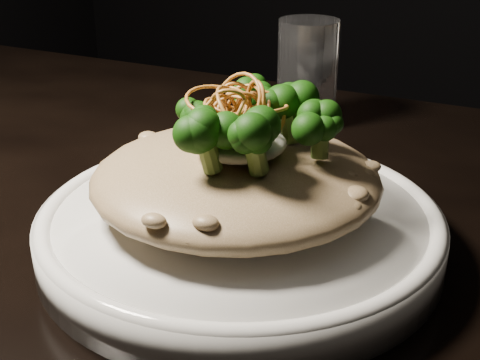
# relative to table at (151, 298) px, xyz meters

# --- Properties ---
(table) EXTENTS (1.10, 0.80, 0.75)m
(table) POSITION_rel_table_xyz_m (0.00, 0.00, 0.00)
(table) COLOR black
(table) RESTS_ON ground
(plate) EXTENTS (0.29, 0.29, 0.03)m
(plate) POSITION_rel_table_xyz_m (0.09, -0.02, 0.10)
(plate) COLOR silver
(plate) RESTS_ON table
(risotto) EXTENTS (0.21, 0.21, 0.05)m
(risotto) POSITION_rel_table_xyz_m (0.09, -0.01, 0.14)
(risotto) COLOR brown
(risotto) RESTS_ON plate
(broccoli) EXTENTS (0.15, 0.15, 0.05)m
(broccoli) POSITION_rel_table_xyz_m (0.10, -0.02, 0.19)
(broccoli) COLOR black
(broccoli) RESTS_ON risotto
(cheese) EXTENTS (0.07, 0.07, 0.02)m
(cheese) POSITION_rel_table_xyz_m (0.10, -0.02, 0.17)
(cheese) COLOR white
(cheese) RESTS_ON risotto
(shallots) EXTENTS (0.06, 0.06, 0.04)m
(shallots) POSITION_rel_table_xyz_m (0.09, -0.01, 0.20)
(shallots) COLOR #92571F
(shallots) RESTS_ON cheese
(drinking_glass) EXTENTS (0.08, 0.08, 0.11)m
(drinking_glass) POSITION_rel_table_xyz_m (0.04, 0.26, 0.14)
(drinking_glass) COLOR white
(drinking_glass) RESTS_ON table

